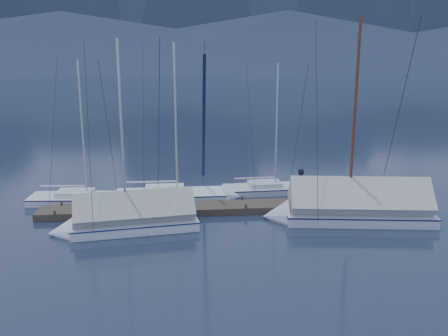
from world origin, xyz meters
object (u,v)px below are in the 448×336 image
Objects in this scene: sailboat_open_left at (95,200)px; sailboat_covered_near at (345,210)px; person at (301,186)px; sailboat_covered_far at (123,221)px; sailboat_open_mid at (186,196)px; sailboat_open_right at (282,190)px.

sailboat_covered_near reaches higher than sailboat_open_left.
person is (10.48, -2.17, 1.08)m from sailboat_open_left.
sailboat_covered_far is 5.15× the size of person.
sailboat_covered_near is 5.78× the size of person.
sailboat_covered_far is (-10.21, -0.31, -0.06)m from sailboat_covered_near.
sailboat_open_mid is at bearing 83.46° from person.
sailboat_covered_near is at bearing -29.05° from sailboat_open_mid.
sailboat_covered_near is 10.21m from sailboat_covered_far.
sailboat_open_mid is at bearing 56.70° from sailboat_covered_far.
sailboat_covered_near reaches higher than sailboat_open_right.
sailboat_open_left is 10.26m from sailboat_open_right.
person is at bearing -11.72° from sailboat_open_left.
sailboat_open_left is 10.76m from person.
sailboat_covered_near is at bearing -18.27° from sailboat_open_left.
sailboat_open_right is at bearing 32.17° from sailboat_covered_far.
sailboat_open_right is at bearing 19.79° from person.
person is at bearing -85.20° from sailboat_open_right.
person is (8.57, 2.13, 0.78)m from sailboat_covered_far.
sailboat_covered_near reaches higher than sailboat_open_mid.
sailboat_covered_near is 2.55m from person.
sailboat_open_left is 4.79m from sailboat_open_mid.
sailboat_open_mid is at bearing 0.87° from sailboat_open_left.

